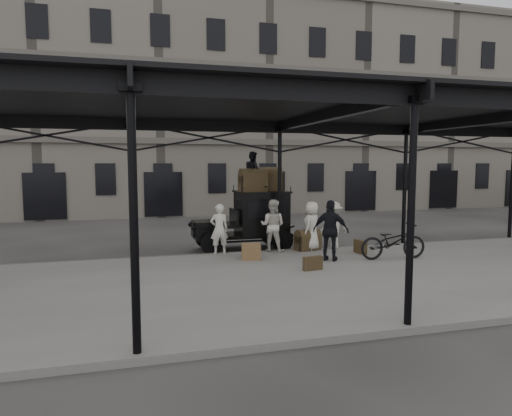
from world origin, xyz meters
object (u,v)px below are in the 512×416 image
(steamer_trunk_roof_near, at_px, (253,182))
(steamer_trunk_platform, at_px, (308,241))
(porter_official, at_px, (331,231))
(porter_left, at_px, (219,229))
(taxi, at_px, (253,217))
(bicycle, at_px, (393,241))

(steamer_trunk_roof_near, height_order, steamer_trunk_platform, steamer_trunk_roof_near)
(porter_official, bearing_deg, steamer_trunk_roof_near, -24.43)
(porter_left, height_order, porter_official, porter_official)
(taxi, relative_size, steamer_trunk_roof_near, 3.83)
(steamer_trunk_platform, bearing_deg, porter_official, -103.59)
(bicycle, bearing_deg, porter_left, 71.82)
(porter_left, bearing_deg, taxi, -142.18)
(porter_official, bearing_deg, porter_left, 4.10)
(porter_official, xyz_separation_m, steamer_trunk_platform, (-0.01, 1.88, -0.65))
(taxi, relative_size, porter_official, 1.91)
(steamer_trunk_roof_near, distance_m, steamer_trunk_platform, 2.92)
(taxi, bearing_deg, porter_left, -139.58)
(porter_left, bearing_deg, bicycle, 153.84)
(taxi, height_order, steamer_trunk_platform, taxi)
(taxi, distance_m, porter_left, 2.02)
(taxi, xyz_separation_m, porter_left, (-1.53, -1.31, -0.20))
(steamer_trunk_platform, bearing_deg, steamer_trunk_roof_near, 131.76)
(porter_left, distance_m, bicycle, 5.69)
(bicycle, bearing_deg, steamer_trunk_roof_near, 53.81)
(porter_left, distance_m, porter_official, 3.74)
(porter_official, height_order, steamer_trunk_platform, porter_official)
(porter_left, bearing_deg, porter_official, 145.33)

